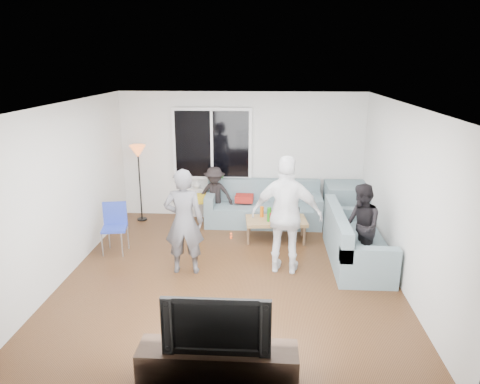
# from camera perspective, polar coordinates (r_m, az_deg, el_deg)

# --- Properties ---
(floor) EXTENTS (5.00, 5.50, 0.04)m
(floor) POSITION_cam_1_polar(r_m,az_deg,el_deg) (7.09, -1.12, -10.47)
(floor) COLOR #56351C
(floor) RESTS_ON ground
(ceiling) EXTENTS (5.00, 5.50, 0.04)m
(ceiling) POSITION_cam_1_polar(r_m,az_deg,el_deg) (6.35, -1.26, 11.29)
(ceiling) COLOR white
(ceiling) RESTS_ON ground
(wall_back) EXTENTS (5.00, 0.04, 2.60)m
(wall_back) POSITION_cam_1_polar(r_m,az_deg,el_deg) (9.29, 0.20, 4.67)
(wall_back) COLOR silver
(wall_back) RESTS_ON ground
(wall_front) EXTENTS (5.00, 0.04, 2.60)m
(wall_front) POSITION_cam_1_polar(r_m,az_deg,el_deg) (4.04, -4.43, -11.44)
(wall_front) COLOR silver
(wall_front) RESTS_ON ground
(wall_left) EXTENTS (0.04, 5.50, 2.60)m
(wall_left) POSITION_cam_1_polar(r_m,az_deg,el_deg) (7.25, -21.45, 0.16)
(wall_left) COLOR silver
(wall_left) RESTS_ON ground
(wall_right) EXTENTS (0.04, 5.50, 2.60)m
(wall_right) POSITION_cam_1_polar(r_m,az_deg,el_deg) (6.88, 20.23, -0.55)
(wall_right) COLOR silver
(wall_right) RESTS_ON ground
(window_frame) EXTENTS (1.62, 0.06, 1.47)m
(window_frame) POSITION_cam_1_polar(r_m,az_deg,el_deg) (9.21, -3.57, 6.13)
(window_frame) COLOR white
(window_frame) RESTS_ON wall_back
(window_glass) EXTENTS (1.50, 0.02, 1.35)m
(window_glass) POSITION_cam_1_polar(r_m,az_deg,el_deg) (9.17, -3.60, 6.08)
(window_glass) COLOR black
(window_glass) RESTS_ON window_frame
(window_mullion) EXTENTS (0.05, 0.03, 1.35)m
(window_mullion) POSITION_cam_1_polar(r_m,az_deg,el_deg) (9.16, -3.61, 6.07)
(window_mullion) COLOR white
(window_mullion) RESTS_ON window_frame
(radiator) EXTENTS (1.30, 0.12, 0.62)m
(radiator) POSITION_cam_1_polar(r_m,az_deg,el_deg) (9.47, -3.47, -1.32)
(radiator) COLOR silver
(radiator) RESTS_ON floor
(potted_plant) EXTENTS (0.21, 0.19, 0.32)m
(potted_plant) POSITION_cam_1_polar(r_m,az_deg,el_deg) (9.30, -2.59, 1.38)
(potted_plant) COLOR #2B5D25
(potted_plant) RESTS_ON radiator
(vase) EXTENTS (0.18, 0.18, 0.17)m
(vase) POSITION_cam_1_polar(r_m,az_deg,el_deg) (9.38, -5.52, 0.97)
(vase) COLOR silver
(vase) RESTS_ON radiator
(sofa_back_section) EXTENTS (2.30, 0.85, 0.85)m
(sofa_back_section) POSITION_cam_1_polar(r_m,az_deg,el_deg) (9.01, 2.98, -1.48)
(sofa_back_section) COLOR slate
(sofa_back_section) RESTS_ON floor
(sofa_right_section) EXTENTS (2.00, 0.85, 0.85)m
(sofa_right_section) POSITION_cam_1_polar(r_m,az_deg,el_deg) (7.57, 14.72, -5.56)
(sofa_right_section) COLOR slate
(sofa_right_section) RESTS_ON floor
(sofa_corner) EXTENTS (0.85, 0.85, 0.85)m
(sofa_corner) POSITION_cam_1_polar(r_m,az_deg,el_deg) (9.15, 13.46, -1.64)
(sofa_corner) COLOR slate
(sofa_corner) RESTS_ON floor
(cushion_yellow) EXTENTS (0.41, 0.35, 0.14)m
(cushion_yellow) POSITION_cam_1_polar(r_m,az_deg,el_deg) (9.06, -5.06, -0.85)
(cushion_yellow) COLOR gold
(cushion_yellow) RESTS_ON sofa_back_section
(cushion_red) EXTENTS (0.37, 0.31, 0.13)m
(cushion_red) POSITION_cam_1_polar(r_m,az_deg,el_deg) (9.05, 0.55, -0.81)
(cushion_red) COLOR maroon
(cushion_red) RESTS_ON sofa_back_section
(coffee_table) EXTENTS (1.15, 0.70, 0.40)m
(coffee_table) POSITION_cam_1_polar(r_m,az_deg,el_deg) (8.29, 4.60, -4.79)
(coffee_table) COLOR #A5884F
(coffee_table) RESTS_ON floor
(pitcher) EXTENTS (0.17, 0.17, 0.17)m
(pitcher) POSITION_cam_1_polar(r_m,az_deg,el_deg) (8.12, 4.13, -3.09)
(pitcher) COLOR maroon
(pitcher) RESTS_ON coffee_table
(side_chair) EXTENTS (0.47, 0.47, 0.86)m
(side_chair) POSITION_cam_1_polar(r_m,az_deg,el_deg) (7.94, -15.69, -4.56)
(side_chair) COLOR #273BAA
(side_chair) RESTS_ON floor
(floor_lamp) EXTENTS (0.32, 0.32, 1.56)m
(floor_lamp) POSITION_cam_1_polar(r_m,az_deg,el_deg) (9.33, -12.64, 1.03)
(floor_lamp) COLOR #D96029
(floor_lamp) RESTS_ON floor
(player_left) EXTENTS (0.62, 0.42, 1.66)m
(player_left) POSITION_cam_1_polar(r_m,az_deg,el_deg) (6.88, -7.15, -3.78)
(player_left) COLOR #515056
(player_left) RESTS_ON floor
(player_right) EXTENTS (1.14, 0.62, 1.84)m
(player_right) POSITION_cam_1_polar(r_m,az_deg,el_deg) (6.85, 5.98, -2.98)
(player_right) COLOR white
(player_right) RESTS_ON floor
(spectator_right) EXTENTS (0.61, 0.73, 1.36)m
(spectator_right) POSITION_cam_1_polar(r_m,az_deg,el_deg) (7.29, 15.17, -4.28)
(spectator_right) COLOR black
(spectator_right) RESTS_ON floor
(spectator_back) EXTENTS (0.77, 0.46, 1.16)m
(spectator_back) POSITION_cam_1_polar(r_m,az_deg,el_deg) (9.05, -3.24, -0.38)
(spectator_back) COLOR black
(spectator_back) RESTS_ON floor
(tv_console) EXTENTS (1.60, 0.40, 0.44)m
(tv_console) POSITION_cam_1_polar(r_m,az_deg,el_deg) (4.85, -2.82, -21.34)
(tv_console) COLOR #302118
(tv_console) RESTS_ON floor
(television) EXTENTS (1.06, 0.14, 0.61)m
(television) POSITION_cam_1_polar(r_m,az_deg,el_deg) (4.54, -2.92, -16.10)
(television) COLOR black
(television) RESTS_ON tv_console
(bottle_d) EXTENTS (0.07, 0.07, 0.22)m
(bottle_d) POSITION_cam_1_polar(r_m,az_deg,el_deg) (8.15, 5.86, -2.88)
(bottle_d) COLOR orange
(bottle_d) RESTS_ON coffee_table
(bottle_a) EXTENTS (0.07, 0.07, 0.20)m
(bottle_a) POSITION_cam_1_polar(r_m,az_deg,el_deg) (8.29, 2.80, -2.52)
(bottle_a) COLOR #CC5C0C
(bottle_a) RESTS_ON coffee_table
(bottle_b) EXTENTS (0.08, 0.08, 0.26)m
(bottle_b) POSITION_cam_1_polar(r_m,az_deg,el_deg) (8.07, 3.73, -2.87)
(bottle_b) COLOR #1E7B16
(bottle_b) RESTS_ON coffee_table
(bottle_c) EXTENTS (0.07, 0.07, 0.19)m
(bottle_c) POSITION_cam_1_polar(r_m,az_deg,el_deg) (8.36, 4.90, -2.46)
(bottle_c) COLOR black
(bottle_c) RESTS_ON coffee_table
(bottle_e) EXTENTS (0.07, 0.07, 0.20)m
(bottle_e) POSITION_cam_1_polar(r_m,az_deg,el_deg) (8.31, 7.36, -2.61)
(bottle_e) COLOR black
(bottle_e) RESTS_ON coffee_table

